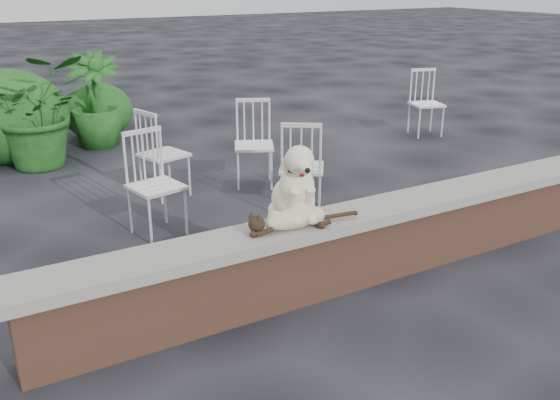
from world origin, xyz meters
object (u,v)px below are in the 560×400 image
chair_b (254,144)px  potted_plant_a (38,111)px  chair_d (427,103)px  chair_a (156,185)px  potted_plant_b (95,100)px  dog (293,180)px  chair_c (302,166)px  cat (294,217)px  chair_e (164,153)px

chair_b → potted_plant_a: size_ratio=0.69×
chair_b → chair_d: bearing=39.3°
chair_a → potted_plant_b: bearing=74.1°
chair_a → potted_plant_b: 3.32m
chair_d → chair_a: same height
dog → chair_b: 2.49m
chair_c → chair_d: size_ratio=1.00×
chair_c → potted_plant_a: potted_plant_a is taller
potted_plant_a → potted_plant_b: potted_plant_a is taller
chair_a → chair_b: (1.39, 0.78, 0.00)m
dog → potted_plant_b: 4.83m
cat → chair_e: 2.62m
chair_c → potted_plant_b: bearing=-37.9°
dog → chair_c: dog is taller
cat → chair_d: chair_d is taller
chair_a → potted_plant_a: (-0.52, 2.72, 0.21)m
cat → chair_e: (-0.01, 2.61, -0.19)m
chair_d → chair_b: 3.31m
dog → chair_b: dog is taller
chair_e → potted_plant_b: 2.37m
cat → potted_plant_b: bearing=102.9°
chair_e → chair_b: (0.98, -0.16, 0.00)m
chair_e → chair_c: bearing=-153.3°
potted_plant_b → chair_b: bearing=-66.7°
potted_plant_a → chair_b: bearing=-45.4°
cat → chair_c: 1.81m
dog → chair_d: bearing=48.1°
chair_a → chair_b: same height
potted_plant_a → potted_plant_b: (0.82, 0.59, -0.05)m
cat → chair_e: bearing=101.8°
dog → potted_plant_b: size_ratio=0.46×
chair_d → chair_b: same height
chair_d → potted_plant_a: size_ratio=0.69×
dog → chair_b: bearing=80.4°
cat → chair_e: size_ratio=1.04×
chair_b → potted_plant_b: bearing=139.3°
dog → chair_a: 1.65m
chair_c → chair_b: size_ratio=1.00×
chair_e → chair_c: (1.01, -1.11, 0.00)m
chair_d → chair_c: bearing=-134.7°
chair_e → chair_d: (4.20, 0.60, 0.00)m
chair_c → chair_a: (-1.42, 0.17, 0.00)m
dog → potted_plant_a: potted_plant_a is taller
chair_b → potted_plant_b: 2.75m
chair_a → chair_b: 1.59m
chair_d → chair_b: size_ratio=1.00×
cat → chair_e: chair_e is taller
potted_plant_b → chair_a: bearing=-95.2°
chair_d → chair_e: bearing=-154.7°
dog → chair_b: (0.89, 2.30, -0.40)m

